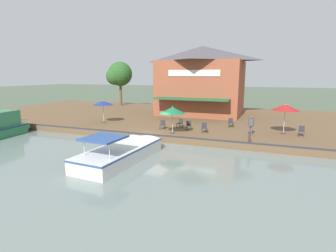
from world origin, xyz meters
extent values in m
plane|color=#4C5B47|center=(0.00, 0.00, 0.00)|extent=(220.00, 220.00, 0.00)
cube|color=brown|center=(-11.00, 0.00, 0.30)|extent=(22.00, 56.00, 0.60)
cube|color=#2D2D33|center=(-0.10, 0.00, 0.65)|extent=(0.20, 50.40, 0.10)
cube|color=brown|center=(-13.81, 0.74, 3.93)|extent=(8.07, 10.00, 6.65)
pyramid|color=#4C474C|center=(-13.81, 0.74, 8.17)|extent=(8.47, 10.50, 1.84)
cube|color=#235633|center=(-8.88, 0.74, 2.90)|extent=(1.80, 8.50, 0.16)
cube|color=silver|center=(-9.74, 0.74, 5.76)|extent=(0.08, 6.00, 0.70)
cylinder|color=#B7B7B7|center=(-4.64, 10.18, 1.77)|extent=(0.06, 0.06, 2.34)
cylinder|color=#2D2D33|center=(-4.64, 10.18, 0.63)|extent=(0.36, 0.36, 0.06)
cone|color=maroon|center=(-4.64, 10.18, 2.87)|extent=(2.27, 2.27, 0.51)
cone|color=white|center=(-4.64, 10.18, 2.89)|extent=(1.41, 1.41, 0.41)
sphere|color=white|center=(-4.64, 10.18, 3.12)|extent=(0.08, 0.08, 0.08)
cylinder|color=#B7B7B7|center=(-3.83, -7.40, 1.67)|extent=(0.06, 0.06, 2.14)
cylinder|color=#2D2D33|center=(-3.83, -7.40, 0.63)|extent=(0.36, 0.36, 0.06)
cone|color=navy|center=(-3.83, -7.40, 2.67)|extent=(2.08, 2.08, 0.42)
cone|color=yellow|center=(-3.83, -7.40, 2.69)|extent=(1.29, 1.29, 0.34)
sphere|color=yellow|center=(-3.83, -7.40, 2.88)|extent=(0.08, 0.08, 0.08)
cylinder|color=#B7B7B7|center=(-1.41, 1.21, 1.65)|extent=(0.06, 0.06, 2.10)
cylinder|color=#2D2D33|center=(-1.41, 1.21, 0.63)|extent=(0.36, 0.36, 0.06)
cone|color=#19663D|center=(-1.41, 1.21, 2.61)|extent=(2.23, 2.23, 0.56)
cone|color=silver|center=(-1.41, 1.21, 2.63)|extent=(1.38, 1.38, 0.44)
sphere|color=silver|center=(-1.41, 1.21, 2.89)|extent=(0.08, 0.08, 0.08)
cube|color=#2D2D33|center=(-2.53, -0.03, 0.81)|extent=(0.04, 0.04, 0.42)
cube|color=#2D2D33|center=(-2.50, -0.43, 0.81)|extent=(0.04, 0.04, 0.42)
cube|color=#2D2D33|center=(-2.93, -0.07, 0.81)|extent=(0.04, 0.04, 0.42)
cube|color=#2D2D33|center=(-2.90, -0.46, 0.81)|extent=(0.04, 0.04, 0.42)
cube|color=#2D2D33|center=(-2.71, -0.25, 1.03)|extent=(0.48, 0.48, 0.05)
cube|color=#2D2D33|center=(-2.91, -0.27, 1.25)|extent=(0.08, 0.44, 0.40)
cube|color=#2D2D33|center=(-3.75, 1.15, 0.81)|extent=(0.05, 0.05, 0.42)
cube|color=#2D2D33|center=(-3.86, 0.77, 0.81)|extent=(0.05, 0.05, 0.42)
cube|color=#2D2D33|center=(-4.13, 1.26, 0.81)|extent=(0.05, 0.05, 0.42)
cube|color=#2D2D33|center=(-4.24, 0.88, 0.81)|extent=(0.05, 0.05, 0.42)
cube|color=#2D2D33|center=(-4.00, 1.02, 1.03)|extent=(0.54, 0.54, 0.05)
cube|color=#2D2D33|center=(-4.19, 1.07, 1.25)|extent=(0.16, 0.43, 0.40)
cube|color=#2D2D33|center=(-5.78, 5.85, 0.81)|extent=(0.05, 0.05, 0.42)
cube|color=#2D2D33|center=(-5.65, 5.47, 0.81)|extent=(0.05, 0.05, 0.42)
cube|color=#2D2D33|center=(-6.16, 5.72, 0.81)|extent=(0.05, 0.05, 0.42)
cube|color=#2D2D33|center=(-6.03, 5.34, 0.81)|extent=(0.05, 0.05, 0.42)
cube|color=#2D2D33|center=(-5.90, 5.60, 1.03)|extent=(0.56, 0.56, 0.05)
cube|color=#2D2D33|center=(-6.09, 5.53, 1.25)|extent=(0.18, 0.43, 0.40)
cube|color=#2D2D33|center=(-3.00, 2.41, 0.81)|extent=(0.05, 0.05, 0.42)
cube|color=#2D2D33|center=(-2.90, 2.02, 0.81)|extent=(0.05, 0.05, 0.42)
cube|color=#2D2D33|center=(-3.38, 2.32, 0.81)|extent=(0.05, 0.05, 0.42)
cube|color=#2D2D33|center=(-3.29, 1.93, 0.81)|extent=(0.05, 0.05, 0.42)
cube|color=#2D2D33|center=(-3.14, 2.17, 1.03)|extent=(0.53, 0.53, 0.05)
cube|color=#2D2D33|center=(-3.34, 2.12, 1.25)|extent=(0.14, 0.44, 0.40)
cube|color=#2D2D33|center=(-2.47, 4.00, 0.81)|extent=(0.05, 0.05, 0.42)
cube|color=#2D2D33|center=(-2.34, 3.62, 0.81)|extent=(0.05, 0.05, 0.42)
cube|color=#2D2D33|center=(-2.84, 3.87, 0.81)|extent=(0.05, 0.05, 0.42)
cube|color=#2D2D33|center=(-2.72, 3.49, 0.81)|extent=(0.05, 0.05, 0.42)
cube|color=#2D2D33|center=(-2.59, 3.75, 1.03)|extent=(0.56, 0.56, 0.05)
cube|color=#2D2D33|center=(-2.78, 3.68, 1.25)|extent=(0.18, 0.43, 0.40)
cube|color=#2D2D33|center=(-3.87, 11.67, 0.81)|extent=(0.04, 0.04, 0.42)
cube|color=#2D2D33|center=(-3.92, 11.28, 0.81)|extent=(0.04, 0.04, 0.42)
cube|color=#2D2D33|center=(-4.27, 11.73, 0.81)|extent=(0.04, 0.04, 0.42)
cube|color=#2D2D33|center=(-4.32, 11.33, 0.81)|extent=(0.04, 0.04, 0.42)
cube|color=#2D2D33|center=(-4.09, 11.50, 1.03)|extent=(0.49, 0.49, 0.05)
cube|color=#2D2D33|center=(-4.29, 11.53, 1.25)|extent=(0.10, 0.44, 0.40)
cylinder|color=#4C4C56|center=(-3.13, 7.62, 0.99)|extent=(0.13, 0.13, 0.78)
cylinder|color=#4C4C56|center=(-3.25, 7.52, 0.99)|extent=(0.13, 0.13, 0.78)
cylinder|color=#4C4C56|center=(-3.19, 7.57, 1.69)|extent=(0.46, 0.46, 0.62)
sphere|color=brown|center=(-3.19, 7.57, 2.11)|extent=(0.21, 0.21, 0.21)
cube|color=silver|center=(5.25, 0.01, 0.54)|extent=(6.95, 3.02, 0.91)
ellipsoid|color=silver|center=(1.86, 0.25, 0.54)|extent=(2.56, 2.59, 0.91)
cube|color=#2D4C84|center=(5.25, 0.01, 0.91)|extent=(7.04, 3.07, 0.10)
cube|color=#2D4C84|center=(6.84, -0.10, 1.95)|extent=(2.32, 2.32, 0.12)
cylinder|color=silver|center=(7.56, 0.74, 1.47)|extent=(0.05, 0.05, 0.96)
cylinder|color=silver|center=(7.43, -1.04, 1.47)|extent=(0.05, 0.05, 0.96)
ellipsoid|color=#287047|center=(1.14, -13.76, 0.54)|extent=(2.09, 2.16, 0.92)
cube|color=#337A51|center=(2.92, -13.63, 1.67)|extent=(2.77, 1.89, 1.35)
cylinder|color=silver|center=(0.91, -13.78, 1.30)|extent=(0.16, 1.71, 0.04)
cylinder|color=#473323|center=(-0.35, 7.65, 1.00)|extent=(0.18, 0.18, 0.79)
cylinder|color=#2D2D33|center=(-0.35, 7.65, 1.41)|extent=(0.22, 0.22, 0.04)
cylinder|color=brown|center=(-18.39, -13.90, 2.42)|extent=(0.40, 0.40, 3.65)
sphere|color=#285623|center=(-18.39, -13.90, 5.70)|extent=(3.89, 3.89, 3.89)
sphere|color=#285623|center=(-17.62, -14.49, 5.31)|extent=(2.72, 2.72, 2.72)
camera|label=1|loc=(19.38, 8.65, 5.57)|focal=28.00mm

